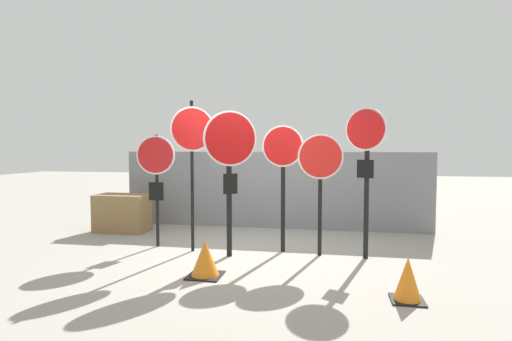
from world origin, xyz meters
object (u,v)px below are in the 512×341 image
Objects in this scene: stop_sign_0 at (156,165)px; stop_sign_4 at (320,167)px; stop_sign_5 at (366,153)px; stop_sign_3 at (283,162)px; traffic_cone_1 at (408,279)px; storage_crate at (122,213)px; stop_sign_2 at (230,155)px; stop_sign_1 at (192,140)px; traffic_cone_0 at (205,259)px.

stop_sign_4 is at bearing -8.63° from stop_sign_0.
stop_sign_4 is 0.83× the size of stop_sign_5.
stop_sign_0 is 0.84× the size of stop_sign_5.
stop_sign_3 is 2.85m from traffic_cone_1.
stop_sign_4 is 1.86× the size of storage_crate.
stop_sign_3 reaches higher than traffic_cone_1.
stop_sign_4 is (0.63, -0.14, -0.06)m from stop_sign_3.
stop_sign_3 is 0.89× the size of stop_sign_5.
stop_sign_2 is 3.38m from storage_crate.
stop_sign_4 is at bearing -30.31° from stop_sign_1.
traffic_cone_1 is at bearing -9.27° from traffic_cone_0.
traffic_cone_1 is at bearing -50.76° from stop_sign_5.
stop_sign_2 reaches higher than stop_sign_4.
stop_sign_1 is 2.86m from stop_sign_5.
stop_sign_1 is 5.00× the size of traffic_cone_1.
stop_sign_1 reaches higher than traffic_cone_1.
stop_sign_3 is (2.27, 0.06, 0.07)m from stop_sign_0.
stop_sign_1 is 3.96m from traffic_cone_1.
stop_sign_0 is at bearing 132.59° from stop_sign_2.
stop_sign_5 reaches higher than stop_sign_3.
stop_sign_4 is at bearing 121.10° from traffic_cone_1.
traffic_cone_0 is (-0.10, -1.02, -1.42)m from stop_sign_2.
traffic_cone_0 is at bearing -127.92° from stop_sign_2.
traffic_cone_1 is (3.20, -1.64, -1.66)m from stop_sign_1.
traffic_cone_0 is at bearing -96.99° from stop_sign_1.
stop_sign_4 is 0.75m from stop_sign_5.
stop_sign_3 is at bearing -159.63° from stop_sign_5.
stop_sign_3 is at bearing -16.47° from storage_crate.
traffic_cone_0 is 3.66m from storage_crate.
storage_crate is at bearing 119.07° from stop_sign_2.
stop_sign_4 is 2.38m from traffic_cone_0.
stop_sign_4 is (2.90, -0.08, 0.01)m from stop_sign_0.
stop_sign_0 is at bearing -179.95° from stop_sign_3.
traffic_cone_1 is (1.69, -1.89, -1.29)m from stop_sign_3.
stop_sign_0 reaches higher than traffic_cone_1.
stop_sign_5 is at bearing -6.05° from stop_sign_4.
traffic_cone_0 is 0.97× the size of traffic_cone_1.
stop_sign_1 is 1.58m from stop_sign_3.
stop_sign_0 is 1.52m from stop_sign_2.
stop_sign_4 is at bearing -19.96° from stop_sign_2.
stop_sign_4 is (2.14, 0.11, -0.43)m from stop_sign_1.
stop_sign_0 is at bearing 155.09° from traffic_cone_1.
storage_crate is at bearing -166.26° from stop_sign_5.
stop_sign_0 is 3.62m from stop_sign_5.
traffic_cone_1 is (3.96, -1.84, -1.22)m from stop_sign_0.
stop_sign_4 is at bearing -155.40° from stop_sign_5.
stop_sign_5 is 5.22m from storage_crate.
traffic_cone_1 is at bearing -31.97° from stop_sign_0.
traffic_cone_0 is at bearing -122.28° from stop_sign_5.
stop_sign_1 is 0.77m from stop_sign_2.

